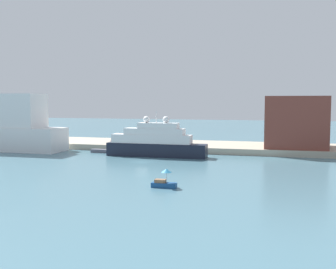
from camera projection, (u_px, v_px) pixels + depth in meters
name	position (u px, v px, depth m)	size (l,w,h in m)	color
ground	(141.00, 162.00, 85.29)	(400.00, 400.00, 0.00)	slate
quay_dock	(172.00, 146.00, 109.84)	(110.00, 19.18, 1.53)	#ADA38E
large_yacht	(155.00, 143.00, 93.52)	(23.77, 3.77, 10.71)	black
small_motorboat	(164.00, 181.00, 59.92)	(3.77, 1.59, 2.88)	navy
work_barge	(100.00, 151.00, 100.84)	(4.78, 1.55, 0.87)	#595966
harbor_building	(295.00, 122.00, 99.21)	(14.61, 14.35, 12.68)	brown
parked_car	(119.00, 141.00, 108.38)	(4.43, 1.89, 1.52)	#B21E1E
person_figure	(134.00, 140.00, 109.73)	(0.36, 0.36, 1.79)	#4C4C4C
mooring_bollard	(165.00, 144.00, 102.05)	(0.37, 0.37, 0.86)	black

